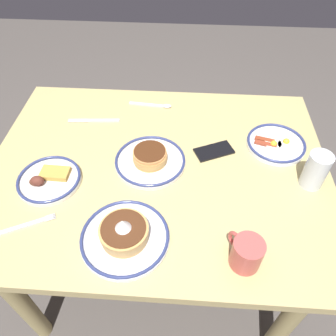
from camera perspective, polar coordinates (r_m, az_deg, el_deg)
The scene contains 12 objects.
ground_plane at distance 1.81m, azimuth -1.23°, elevation -16.32°, with size 6.00×6.00×0.00m, color #504945.
dining_table at distance 1.27m, azimuth -1.68°, elevation -3.07°, with size 1.24×0.96×0.76m.
plate_near_main at distance 1.32m, azimuth 18.43°, elevation 4.07°, with size 0.22×0.22×0.04m.
plate_center_pancakes at distance 0.99m, azimuth -7.62°, elevation -11.63°, with size 0.27×0.27×0.10m.
plate_far_companion at distance 1.20m, azimuth -20.19°, elevation -1.88°, with size 0.22×0.22×0.05m.
plate_far_side at distance 1.18m, azimuth -3.16°, elevation 1.51°, with size 0.26×0.26×0.06m.
coffee_mug at distance 0.95m, azimuth 13.55°, elevation -14.24°, with size 0.09×0.11×0.10m.
drinking_glass at distance 1.19m, azimuth 24.39°, elevation -0.59°, with size 0.08×0.08×0.13m.
cell_phone at distance 1.25m, azimuth 8.07°, elevation 2.97°, with size 0.14×0.07×0.01m, color black.
fork_near at distance 1.12m, azimuth -23.59°, elevation -9.16°, with size 0.17×0.10×0.01m.
butter_knife at distance 1.41m, azimuth -12.85°, elevation 8.14°, with size 0.22×0.03×0.01m.
tea_spoon at distance 1.46m, azimuth -2.06°, elevation 10.95°, with size 0.19×0.04×0.01m.
Camera 1 is at (-0.09, 0.81, 1.62)m, focal length 34.74 mm.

